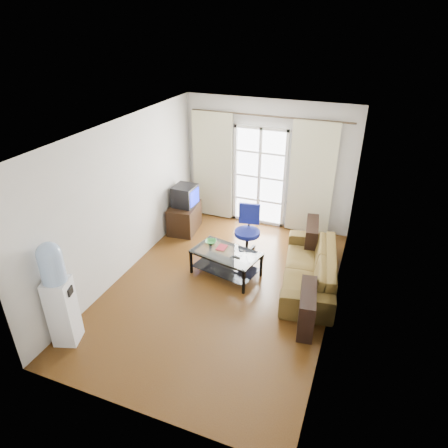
% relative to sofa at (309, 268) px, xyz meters
% --- Properties ---
extents(floor, '(5.20, 5.20, 0.00)m').
position_rel_sofa_xyz_m(floor, '(-1.34, -0.68, -0.31)').
color(floor, '#573614').
rests_on(floor, ground).
extents(ceiling, '(5.20, 5.20, 0.00)m').
position_rel_sofa_xyz_m(ceiling, '(-1.34, -0.68, 2.39)').
color(ceiling, white).
rests_on(ceiling, wall_back).
extents(wall_back, '(3.60, 0.02, 2.70)m').
position_rel_sofa_xyz_m(wall_back, '(-1.34, 1.92, 1.04)').
color(wall_back, silver).
rests_on(wall_back, floor).
extents(wall_front, '(3.60, 0.02, 2.70)m').
position_rel_sofa_xyz_m(wall_front, '(-1.34, -3.28, 1.04)').
color(wall_front, silver).
rests_on(wall_front, floor).
extents(wall_left, '(0.02, 5.20, 2.70)m').
position_rel_sofa_xyz_m(wall_left, '(-3.14, -0.68, 1.04)').
color(wall_left, silver).
rests_on(wall_left, floor).
extents(wall_right, '(0.02, 5.20, 2.70)m').
position_rel_sofa_xyz_m(wall_right, '(0.46, -0.68, 1.04)').
color(wall_right, silver).
rests_on(wall_right, floor).
extents(french_door, '(1.16, 0.06, 2.15)m').
position_rel_sofa_xyz_m(french_door, '(-1.49, 1.87, 0.76)').
color(french_door, white).
rests_on(french_door, wall_back).
extents(curtain_rod, '(3.30, 0.04, 0.04)m').
position_rel_sofa_xyz_m(curtain_rod, '(-1.34, 1.82, 2.07)').
color(curtain_rod, '#4C3F2D').
rests_on(curtain_rod, wall_back).
extents(curtain_left, '(0.90, 0.07, 2.35)m').
position_rel_sofa_xyz_m(curtain_left, '(-2.54, 1.80, 0.89)').
color(curtain_left, beige).
rests_on(curtain_left, curtain_rod).
extents(curtain_right, '(0.90, 0.07, 2.35)m').
position_rel_sofa_xyz_m(curtain_right, '(-0.39, 1.80, 0.89)').
color(curtain_right, beige).
rests_on(curtain_right, curtain_rod).
extents(radiator, '(0.64, 0.12, 0.64)m').
position_rel_sofa_xyz_m(radiator, '(-0.54, 1.82, 0.02)').
color(radiator, '#969799').
rests_on(radiator, floor).
extents(sofa, '(2.39, 1.48, 0.62)m').
position_rel_sofa_xyz_m(sofa, '(0.00, 0.00, 0.00)').
color(sofa, brown).
rests_on(sofa, floor).
extents(coffee_table, '(1.27, 0.89, 0.47)m').
position_rel_sofa_xyz_m(coffee_table, '(-1.42, -0.29, -0.01)').
color(coffee_table, silver).
rests_on(coffee_table, floor).
extents(bowl, '(0.30, 0.30, 0.05)m').
position_rel_sofa_xyz_m(bowl, '(-1.78, -0.09, 0.18)').
color(bowl, '#2F8135').
rests_on(bowl, coffee_table).
extents(book, '(0.17, 0.22, 0.02)m').
position_rel_sofa_xyz_m(book, '(-1.62, -0.18, 0.17)').
color(book, '#A41424').
rests_on(book, coffee_table).
extents(remote, '(0.15, 0.08, 0.02)m').
position_rel_sofa_xyz_m(remote, '(-1.19, -0.38, 0.16)').
color(remote, black).
rests_on(remote, coffee_table).
extents(tv_stand, '(0.62, 0.85, 0.58)m').
position_rel_sofa_xyz_m(tv_stand, '(-2.84, 0.94, -0.02)').
color(tv_stand, black).
rests_on(tv_stand, floor).
extents(crt_tv, '(0.49, 0.48, 0.43)m').
position_rel_sofa_xyz_m(crt_tv, '(-2.84, 0.98, 0.49)').
color(crt_tv, black).
rests_on(crt_tv, tv_stand).
extents(task_chair, '(0.79, 0.79, 1.00)m').
position_rel_sofa_xyz_m(task_chair, '(-1.28, 0.49, -0.02)').
color(task_chair, black).
rests_on(task_chair, floor).
extents(water_cooler, '(0.41, 0.41, 1.61)m').
position_rel_sofa_xyz_m(water_cooler, '(-2.94, -2.62, 0.53)').
color(water_cooler, white).
rests_on(water_cooler, floor).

